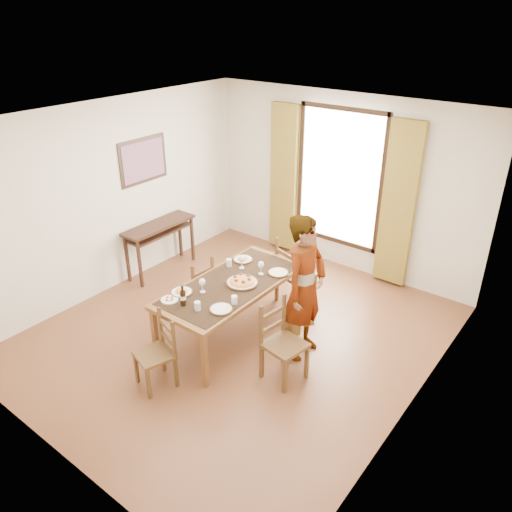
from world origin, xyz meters
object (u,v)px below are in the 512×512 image
Objects in this scene: pasta_platter at (242,280)px; man at (305,288)px; console_table at (159,231)px; dining_table at (232,287)px.

man is at bearing 13.22° from pasta_platter.
console_table reaches higher than dining_table.
man is 4.44× the size of pasta_platter.
pasta_platter is (0.11, 0.07, 0.11)m from dining_table.
pasta_platter is at bearing -15.34° from console_table.
console_table is 2.90m from man.
man is at bearing -7.81° from console_table.
dining_table is (1.99, -0.64, 0.01)m from console_table.
man is at bearing 15.71° from dining_table.
pasta_platter reaches higher than console_table.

